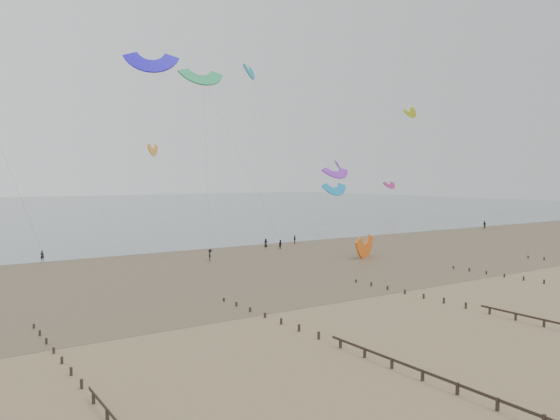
# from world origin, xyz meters

# --- Properties ---
(ground) EXTENTS (500.00, 500.00, 0.00)m
(ground) POSITION_xyz_m (0.00, 0.00, 0.00)
(ground) COLOR brown
(ground) RESTS_ON ground
(sea_and_shore) EXTENTS (500.00, 665.00, 0.03)m
(sea_and_shore) POSITION_xyz_m (-4.08, 34.40, 0.01)
(sea_and_shore) COLOR #475654
(sea_and_shore) RESTS_ON ground
(kitesurfer_lead) EXTENTS (0.68, 0.59, 1.59)m
(kitesurfer_lead) POSITION_xyz_m (-24.17, 51.52, 0.79)
(kitesurfer_lead) COLOR black
(kitesurfer_lead) RESTS_ON ground
(kitesurfers) EXTENTS (130.67, 16.74, 1.87)m
(kitesurfers) POSITION_xyz_m (20.96, 43.79, 0.86)
(kitesurfers) COLOR black
(kitesurfers) RESTS_ON ground
(grounded_kite) EXTENTS (8.60, 8.01, 3.77)m
(grounded_kite) POSITION_xyz_m (19.35, 26.96, 0.00)
(grounded_kite) COLOR #E0570E
(grounded_kite) RESTS_ON ground
(kites_airborne) EXTENTS (247.58, 111.59, 38.24)m
(kites_airborne) POSITION_xyz_m (-21.31, 89.61, 21.42)
(kites_airborne) COLOR #1A0BED
(kites_airborne) RESTS_ON ground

